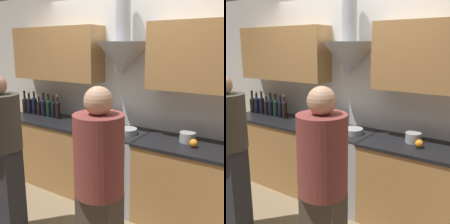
% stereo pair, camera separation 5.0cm
% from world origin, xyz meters
% --- Properties ---
extents(ground_plane, '(12.00, 12.00, 0.00)m').
position_xyz_m(ground_plane, '(0.00, 0.00, 0.00)').
color(ground_plane, '#847051').
extents(wall_back, '(8.40, 0.61, 2.60)m').
position_xyz_m(wall_back, '(-0.05, 0.62, 1.48)').
color(wall_back, white).
rests_on(wall_back, ground_plane).
extents(counter_left, '(1.42, 0.62, 0.92)m').
position_xyz_m(counter_left, '(-1.05, 0.35, 0.46)').
color(counter_left, '#B27F47').
rests_on(counter_left, ground_plane).
extents(counter_right, '(1.11, 0.62, 0.92)m').
position_xyz_m(counter_right, '(0.90, 0.35, 0.46)').
color(counter_right, '#B27F47').
rests_on(counter_right, ground_plane).
extents(stove_range, '(0.72, 0.60, 0.92)m').
position_xyz_m(stove_range, '(0.00, 0.35, 0.46)').
color(stove_range, '#A8AAAF').
rests_on(stove_range, ground_plane).
extents(wine_bottle_0, '(0.08, 0.08, 0.33)m').
position_xyz_m(wine_bottle_0, '(-1.67, 0.41, 1.05)').
color(wine_bottle_0, black).
rests_on(wine_bottle_0, counter_left).
extents(wine_bottle_1, '(0.08, 0.08, 0.32)m').
position_xyz_m(wine_bottle_1, '(-1.57, 0.41, 1.05)').
color(wine_bottle_1, black).
rests_on(wine_bottle_1, counter_left).
extents(wine_bottle_2, '(0.08, 0.08, 0.34)m').
position_xyz_m(wine_bottle_2, '(-1.48, 0.42, 1.06)').
color(wine_bottle_2, black).
rests_on(wine_bottle_2, counter_left).
extents(wine_bottle_3, '(0.07, 0.07, 0.30)m').
position_xyz_m(wine_bottle_3, '(-1.37, 0.42, 1.04)').
color(wine_bottle_3, black).
rests_on(wine_bottle_3, counter_left).
extents(wine_bottle_4, '(0.08, 0.08, 0.34)m').
position_xyz_m(wine_bottle_4, '(-1.28, 0.42, 1.05)').
color(wine_bottle_4, black).
rests_on(wine_bottle_4, counter_left).
extents(wine_bottle_5, '(0.08, 0.08, 0.33)m').
position_xyz_m(wine_bottle_5, '(-1.18, 0.42, 1.05)').
color(wine_bottle_5, black).
rests_on(wine_bottle_5, counter_left).
extents(wine_bottle_6, '(0.07, 0.07, 0.32)m').
position_xyz_m(wine_bottle_6, '(-1.09, 0.42, 1.05)').
color(wine_bottle_6, black).
rests_on(wine_bottle_6, counter_left).
extents(wine_bottle_7, '(0.07, 0.07, 0.33)m').
position_xyz_m(wine_bottle_7, '(-1.00, 0.41, 1.05)').
color(wine_bottle_7, black).
rests_on(wine_bottle_7, counter_left).
extents(stock_pot, '(0.23, 0.23, 0.15)m').
position_xyz_m(stock_pot, '(-0.16, 0.40, 0.99)').
color(stock_pot, '#A8AAAF').
rests_on(stock_pot, stove_range).
extents(mixing_bowl, '(0.23, 0.23, 0.06)m').
position_xyz_m(mixing_bowl, '(0.16, 0.32, 0.95)').
color(mixing_bowl, '#A8AAAF').
rests_on(mixing_bowl, stove_range).
extents(orange_fruit, '(0.08, 0.08, 0.08)m').
position_xyz_m(orange_fruit, '(0.94, 0.29, 0.96)').
color(orange_fruit, orange).
rests_on(orange_fruit, counter_right).
extents(saucepan, '(0.16, 0.16, 0.10)m').
position_xyz_m(saucepan, '(0.84, 0.41, 0.97)').
color(saucepan, '#A8AAAF').
rests_on(saucepan, counter_right).
extents(person_foreground_left, '(0.38, 0.38, 1.64)m').
position_xyz_m(person_foreground_left, '(-0.56, -0.81, 0.90)').
color(person_foreground_left, '#28282D').
rests_on(person_foreground_left, ground_plane).
extents(person_foreground_right, '(0.38, 0.38, 1.63)m').
position_xyz_m(person_foreground_right, '(0.55, -0.79, 0.89)').
color(person_foreground_right, '#473D33').
rests_on(person_foreground_right, ground_plane).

